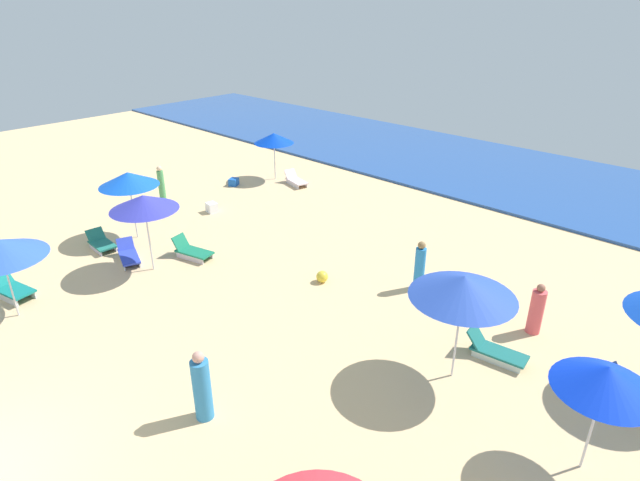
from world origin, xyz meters
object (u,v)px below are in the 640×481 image
(umbrella_3, at_px, (606,378))
(umbrella_7, at_px, (128,179))
(lounge_chair_2_0, at_px, (495,350))
(beach_ball_1, at_px, (322,277))
(umbrella_2, at_px, (464,287))
(umbrella_4, at_px, (274,138))
(lounge_chair_0_0, at_px, (632,398))
(beachgoer_0, at_px, (536,311))
(lounge_chair_1_0, at_px, (12,289))
(umbrella_6, at_px, (144,202))
(lounge_chair_7_0, at_px, (101,243))
(beachgoer_2, at_px, (202,388))
(lounge_chair_6_0, at_px, (192,251))
(cooler_box_2, at_px, (212,207))
(beachgoer_1, at_px, (161,185))
(lounge_chair_4_0, at_px, (296,180))
(cooler_box_0, at_px, (234,182))
(lounge_chair_6_1, at_px, (128,255))
(beachgoer_3, at_px, (420,267))

(umbrella_3, height_order, umbrella_7, umbrella_7)
(lounge_chair_2_0, relative_size, beach_ball_1, 4.08)
(umbrella_2, xyz_separation_m, umbrella_4, (-14.24, 7.15, -0.44))
(lounge_chair_0_0, xyz_separation_m, beachgoer_0, (-2.83, 1.38, 0.40))
(lounge_chair_1_0, xyz_separation_m, umbrella_6, (1.54, 3.90, 2.13))
(lounge_chair_2_0, height_order, lounge_chair_7_0, lounge_chair_2_0)
(umbrella_7, bearing_deg, umbrella_6, -18.96)
(umbrella_6, xyz_separation_m, beach_ball_1, (4.74, 3.28, -2.22))
(beach_ball_1, bearing_deg, beachgoer_2, -70.38)
(lounge_chair_6_0, xyz_separation_m, cooler_box_2, (-2.96, 3.00, -0.04))
(lounge_chair_0_0, relative_size, umbrella_7, 0.62)
(beachgoer_1, bearing_deg, lounge_chair_4_0, -67.38)
(lounge_chair_2_0, bearing_deg, lounge_chair_1_0, 113.90)
(cooler_box_2, bearing_deg, umbrella_4, 114.67)
(umbrella_2, distance_m, cooler_box_0, 15.98)
(lounge_chair_0_0, distance_m, lounge_chair_2_0, 3.10)
(lounge_chair_4_0, distance_m, beachgoer_1, 6.29)
(umbrella_2, xyz_separation_m, beachgoer_1, (-15.53, 1.57, -1.71))
(umbrella_6, height_order, cooler_box_0, umbrella_6)
(umbrella_6, relative_size, lounge_chair_6_1, 1.65)
(lounge_chair_7_0, relative_size, beachgoer_1, 0.80)
(umbrella_2, relative_size, lounge_chair_6_1, 1.71)
(lounge_chair_2_0, xyz_separation_m, beachgoer_2, (-3.68, -6.27, 0.58))
(lounge_chair_2_0, bearing_deg, umbrella_4, 61.10)
(lounge_chair_0_0, height_order, cooler_box_2, lounge_chair_0_0)
(beachgoer_2, relative_size, cooler_box_0, 3.70)
(umbrella_3, height_order, beachgoer_1, umbrella_3)
(lounge_chair_4_0, bearing_deg, umbrella_2, -104.59)
(lounge_chair_6_0, relative_size, beach_ball_1, 3.97)
(lounge_chair_1_0, relative_size, beachgoer_3, 0.95)
(lounge_chair_0_0, distance_m, beachgoer_2, 9.51)
(lounge_chair_4_0, bearing_deg, lounge_chair_6_1, -156.32)
(umbrella_6, height_order, beachgoer_1, umbrella_6)
(lounge_chair_0_0, xyz_separation_m, lounge_chair_1_0, (-15.21, -7.76, -0.01))
(umbrella_3, relative_size, lounge_chair_6_0, 1.60)
(umbrella_6, xyz_separation_m, beachgoer_1, (-5.37, 3.68, -1.62))
(lounge_chair_1_0, distance_m, beach_ball_1, 9.54)
(lounge_chair_1_0, height_order, umbrella_6, umbrella_6)
(lounge_chair_1_0, relative_size, umbrella_4, 0.67)
(lounge_chair_4_0, relative_size, lounge_chair_7_0, 1.16)
(umbrella_3, bearing_deg, lounge_chair_7_0, -173.30)
(lounge_chair_2_0, relative_size, umbrella_6, 0.59)
(umbrella_7, bearing_deg, beachgoer_1, 133.72)
(lounge_chair_7_0, relative_size, cooler_box_0, 2.79)
(lounge_chair_4_0, relative_size, cooler_box_0, 3.25)
(umbrella_4, height_order, lounge_chair_6_0, umbrella_4)
(lounge_chair_0_0, xyz_separation_m, umbrella_3, (-0.23, -2.42, 1.92))
(umbrella_4, distance_m, cooler_box_0, 2.89)
(umbrella_2, relative_size, umbrella_4, 1.20)
(lounge_chair_4_0, relative_size, beachgoer_0, 1.02)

